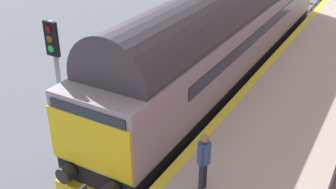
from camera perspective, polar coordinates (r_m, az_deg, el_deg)
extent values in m
plane|color=slate|center=(14.09, -1.56, -7.10)|extent=(140.00, 140.00, 0.00)
cube|color=slate|center=(14.38, -4.02, -6.03)|extent=(0.07, 60.00, 0.15)
cube|color=slate|center=(13.76, 1.02, -7.69)|extent=(0.07, 60.00, 0.15)
cube|color=#4E4335|center=(12.52, -7.32, -12.22)|extent=(2.50, 0.26, 0.09)
cube|color=#4E4335|center=(13.53, -3.31, -8.58)|extent=(2.50, 0.26, 0.09)
cube|color=#4E4335|center=(14.63, 0.05, -5.43)|extent=(2.50, 0.26, 0.09)
cube|color=#4E4335|center=(15.82, 2.90, -2.73)|extent=(2.50, 0.26, 0.09)
cube|color=#4E4335|center=(17.07, 5.32, -0.40)|extent=(2.50, 0.26, 0.09)
cube|color=#4E4335|center=(18.37, 7.41, 1.60)|extent=(2.50, 0.26, 0.09)
cube|color=#4E4335|center=(19.71, 9.23, 3.33)|extent=(2.50, 0.26, 0.09)
cube|color=#4E4335|center=(21.09, 10.81, 4.84)|extent=(2.50, 0.26, 0.09)
cube|color=#4E4335|center=(22.49, 12.20, 6.15)|extent=(2.50, 0.26, 0.09)
cube|color=#4E4335|center=(23.91, 13.44, 7.31)|extent=(2.50, 0.26, 0.09)
cube|color=#4E4335|center=(25.36, 14.54, 8.34)|extent=(2.50, 0.26, 0.09)
cube|color=#4E4335|center=(26.81, 15.53, 9.25)|extent=(2.50, 0.26, 0.09)
cube|color=#4E4335|center=(28.28, 16.41, 10.06)|extent=(2.50, 0.26, 0.09)
cube|color=#4E4335|center=(29.77, 17.22, 10.79)|extent=(2.50, 0.26, 0.09)
cube|color=#4E4335|center=(31.26, 17.95, 11.45)|extent=(2.50, 0.26, 0.09)
cube|color=#4E4335|center=(32.76, 18.62, 12.05)|extent=(2.50, 0.26, 0.09)
cube|color=#BAAC9D|center=(12.65, 12.71, -9.68)|extent=(4.00, 44.00, 1.00)
cube|color=yellow|center=(12.86, 5.10, -5.59)|extent=(0.30, 44.00, 0.01)
cube|color=black|center=(18.75, 8.53, 4.67)|extent=(2.56, 19.24, 0.60)
cube|color=gray|center=(18.27, 8.83, 8.57)|extent=(2.70, 19.24, 2.10)
cylinder|color=#3A363F|center=(17.92, 9.11, 12.29)|extent=(2.56, 17.70, 2.57)
cube|color=yellow|center=(10.76, -10.97, -6.84)|extent=(2.65, 0.08, 1.58)
cube|color=#232D3D|center=(10.39, -11.26, -3.47)|extent=(2.38, 0.04, 0.64)
cube|color=#232D3D|center=(17.76, 13.04, 8.65)|extent=(0.04, 13.47, 0.44)
cylinder|color=black|center=(11.71, -14.02, -10.67)|extent=(0.48, 0.35, 0.48)
cylinder|color=black|center=(12.78, -5.11, -8.46)|extent=(1.64, 1.04, 1.04)
cylinder|color=black|center=(13.52, -2.46, -6.11)|extent=(1.64, 1.04, 1.04)
cylinder|color=black|center=(14.32, -0.12, -4.00)|extent=(1.64, 1.04, 1.04)
cylinder|color=black|center=(23.88, 13.66, 8.47)|extent=(1.64, 1.04, 1.04)
cylinder|color=black|center=(24.89, 14.43, 9.15)|extent=(1.64, 1.04, 1.04)
cylinder|color=black|center=(25.90, 15.15, 9.77)|extent=(1.64, 1.04, 1.04)
cylinder|color=gray|center=(12.46, -14.68, -0.44)|extent=(0.14, 0.14, 4.70)
cube|color=black|center=(11.70, -15.96, 7.49)|extent=(0.44, 0.10, 0.99)
cylinder|color=#500807|center=(11.57, -16.35, 8.76)|extent=(0.20, 0.06, 0.20)
cylinder|color=#53470A|center=(11.65, -16.17, 7.46)|extent=(0.20, 0.06, 0.20)
cylinder|color=green|center=(11.75, -16.00, 6.18)|extent=(0.20, 0.06, 0.20)
cylinder|color=#24293A|center=(10.46, 4.66, -11.51)|extent=(0.13, 0.13, 0.84)
cylinder|color=#24293A|center=(10.61, 5.13, -10.91)|extent=(0.13, 0.13, 0.84)
cylinder|color=#324F86|center=(10.11, 5.06, -8.11)|extent=(0.34, 0.34, 0.56)
sphere|color=#936855|center=(9.88, 5.16, -6.18)|extent=(0.22, 0.22, 0.22)
cylinder|color=#324F86|center=(9.96, 4.55, -8.73)|extent=(0.09, 0.09, 0.52)
cylinder|color=#324F86|center=(10.27, 5.55, -7.51)|extent=(0.09, 0.09, 0.52)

